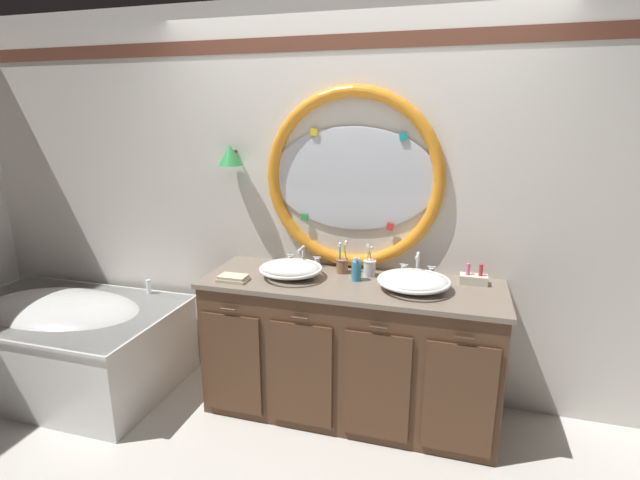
% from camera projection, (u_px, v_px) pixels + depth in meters
% --- Properties ---
extents(ground_plane, '(14.00, 14.00, 0.00)m').
position_uv_depth(ground_plane, '(324.00, 429.00, 2.94)').
color(ground_plane, silver).
extents(back_wall_assembly, '(6.40, 0.26, 2.60)m').
position_uv_depth(back_wall_assembly, '(348.00, 204.00, 3.15)').
color(back_wall_assembly, silver).
rests_on(back_wall_assembly, ground_plane).
extents(vanity_counter, '(1.85, 0.65, 0.90)m').
position_uv_depth(vanity_counter, '(350.00, 348.00, 3.03)').
color(vanity_counter, brown).
rests_on(vanity_counter, ground_plane).
extents(bathtub, '(1.59, 0.99, 0.69)m').
position_uv_depth(bathtub, '(64.00, 338.00, 3.37)').
color(bathtub, white).
rests_on(bathtub, ground_plane).
extents(sink_basin_left, '(0.40, 0.40, 0.11)m').
position_uv_depth(sink_basin_left, '(291.00, 269.00, 2.98)').
color(sink_basin_left, white).
rests_on(sink_basin_left, vanity_counter).
extents(sink_basin_right, '(0.43, 0.43, 0.10)m').
position_uv_depth(sink_basin_right, '(414.00, 281.00, 2.77)').
color(sink_basin_right, white).
rests_on(sink_basin_right, vanity_counter).
extents(faucet_set_left, '(0.24, 0.14, 0.14)m').
position_uv_depth(faucet_set_left, '(303.00, 258.00, 3.21)').
color(faucet_set_left, silver).
rests_on(faucet_set_left, vanity_counter).
extents(faucet_set_right, '(0.23, 0.14, 0.16)m').
position_uv_depth(faucet_set_right, '(418.00, 267.00, 3.00)').
color(faucet_set_right, silver).
rests_on(faucet_set_right, vanity_counter).
extents(toothbrush_holder_left, '(0.08, 0.08, 0.22)m').
position_uv_depth(toothbrush_holder_left, '(342.00, 265.00, 3.07)').
color(toothbrush_holder_left, '#996647').
rests_on(toothbrush_holder_left, vanity_counter).
extents(toothbrush_holder_right, '(0.08, 0.08, 0.21)m').
position_uv_depth(toothbrush_holder_right, '(370.00, 267.00, 3.00)').
color(toothbrush_holder_right, white).
rests_on(toothbrush_holder_right, vanity_counter).
extents(soap_dispenser, '(0.06, 0.07, 0.15)m').
position_uv_depth(soap_dispenser, '(356.00, 270.00, 2.92)').
color(soap_dispenser, '#388EBC').
rests_on(soap_dispenser, vanity_counter).
extents(folded_hand_towel, '(0.19, 0.12, 0.04)m').
position_uv_depth(folded_hand_towel, '(233.00, 278.00, 2.92)').
color(folded_hand_towel, beige).
rests_on(folded_hand_towel, vanity_counter).
extents(toiletry_basket, '(0.16, 0.09, 0.13)m').
position_uv_depth(toiletry_basket, '(474.00, 279.00, 2.87)').
color(toiletry_basket, beige).
rests_on(toiletry_basket, vanity_counter).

